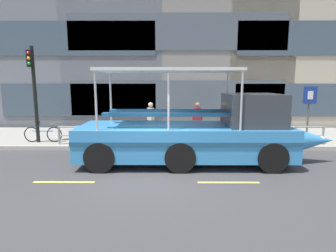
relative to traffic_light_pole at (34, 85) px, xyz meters
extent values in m
plane|color=#3D3D3F|center=(5.34, -3.81, -2.76)|extent=(120.00, 120.00, 0.00)
cube|color=#99968E|center=(5.34, 1.79, -2.67)|extent=(32.00, 4.80, 0.18)
cube|color=#B2ADA3|center=(5.34, -0.70, -2.67)|extent=(32.00, 0.18, 0.18)
cube|color=#DBD64C|center=(2.94, -4.58, -2.76)|extent=(1.80, 0.12, 0.01)
cube|color=#DBD64C|center=(7.74, -4.58, -2.76)|extent=(1.80, 0.12, 0.01)
cube|color=#3D4C5B|center=(0.46, 4.56, -0.94)|extent=(9.44, 0.06, 2.00)
cube|color=#3D4C5B|center=(0.46, 4.56, 2.70)|extent=(9.44, 0.06, 2.00)
cube|color=#4C5660|center=(6.50, 4.56, -0.82)|extent=(13.04, 0.06, 2.14)
cube|color=#4C5660|center=(6.50, 4.56, 3.08)|extent=(13.04, 0.06, 2.14)
cube|color=#3D4C5B|center=(14.17, 4.56, -0.94)|extent=(8.29, 0.06, 2.00)
cube|color=#3D4C5B|center=(14.17, 4.56, 2.70)|extent=(8.29, 0.06, 2.00)
cylinder|color=gray|center=(6.96, -0.36, -1.81)|extent=(11.63, 0.07, 0.07)
cylinder|color=gray|center=(6.96, -0.36, -2.20)|extent=(11.63, 0.06, 0.06)
cylinder|color=gray|center=(1.14, -0.36, -2.20)|extent=(0.09, 0.09, 0.78)
cylinder|color=gray|center=(3.08, -0.36, -2.20)|extent=(0.09, 0.09, 0.78)
cylinder|color=gray|center=(5.02, -0.36, -2.20)|extent=(0.09, 0.09, 0.78)
cylinder|color=gray|center=(6.96, -0.36, -2.20)|extent=(0.09, 0.09, 0.78)
cylinder|color=gray|center=(8.90, -0.36, -2.20)|extent=(0.09, 0.09, 0.78)
cylinder|color=gray|center=(10.83, -0.36, -2.20)|extent=(0.09, 0.09, 0.78)
cylinder|color=gray|center=(12.77, -0.36, -2.20)|extent=(0.09, 0.09, 0.78)
cylinder|color=black|center=(0.00, 0.06, -0.45)|extent=(0.16, 0.16, 4.28)
cube|color=black|center=(0.00, -0.14, 1.14)|extent=(0.24, 0.20, 0.72)
sphere|color=red|center=(0.00, -0.25, 1.36)|extent=(0.14, 0.14, 0.14)
sphere|color=gold|center=(0.00, -0.25, 1.14)|extent=(0.14, 0.14, 0.14)
sphere|color=green|center=(0.00, -0.25, 0.92)|extent=(0.14, 0.14, 0.14)
cylinder|color=#4C4F54|center=(12.21, -0.03, -1.33)|extent=(0.08, 0.08, 2.50)
cube|color=navy|center=(12.21, -0.08, -0.43)|extent=(0.60, 0.04, 0.76)
cube|color=white|center=(12.21, -0.10, -0.43)|extent=(0.24, 0.01, 0.36)
torus|color=black|center=(0.75, 0.06, -2.23)|extent=(0.70, 0.04, 0.70)
torus|color=black|center=(-0.29, 0.06, -2.23)|extent=(0.70, 0.04, 0.70)
cylinder|color=#1E66B2|center=(0.23, 0.06, -2.07)|extent=(0.95, 0.04, 0.04)
cylinder|color=#1E66B2|center=(0.05, 0.06, -1.93)|extent=(0.19, 0.04, 0.51)
cube|color=black|center=(0.01, 0.06, -1.65)|extent=(0.20, 0.08, 0.06)
cylinder|color=#A5A5AA|center=(0.71, 0.06, -1.73)|extent=(0.03, 0.46, 0.03)
cube|color=#388CD1|center=(6.55, -2.54, -1.94)|extent=(7.38, 2.47, 1.10)
cone|color=#388CD1|center=(11.07, -2.54, -1.94)|extent=(1.66, 1.04, 1.04)
cylinder|color=#388CD1|center=(2.86, -2.54, -1.94)|extent=(0.37, 1.04, 1.04)
cube|color=navy|center=(6.55, -3.80, -1.80)|extent=(7.38, 0.04, 0.12)
sphere|color=white|center=(11.49, -2.54, -1.89)|extent=(0.22, 0.22, 0.22)
cube|color=#33383D|center=(8.95, -2.54, -0.83)|extent=(1.85, 2.08, 1.12)
cube|color=silver|center=(6.00, -2.54, 0.53)|extent=(4.80, 2.27, 0.10)
cylinder|color=#B2B2B7|center=(8.27, -1.45, -0.46)|extent=(0.07, 0.07, 1.87)
cylinder|color=#B2B2B7|center=(8.27, -3.63, -0.46)|extent=(0.07, 0.07, 1.87)
cylinder|color=#B2B2B7|center=(6.00, -1.45, -0.46)|extent=(0.07, 0.07, 1.87)
cylinder|color=#B2B2B7|center=(6.00, -3.63, -0.46)|extent=(0.07, 0.07, 1.87)
cylinder|color=#B2B2B7|center=(3.72, -1.45, -0.46)|extent=(0.07, 0.07, 1.87)
cylinder|color=#B2B2B7|center=(3.72, -3.63, -0.46)|extent=(0.07, 0.07, 1.87)
cube|color=navy|center=(6.00, -1.95, -0.94)|extent=(4.41, 0.28, 0.12)
cube|color=navy|center=(6.00, -3.13, -0.94)|extent=(4.41, 0.28, 0.12)
cylinder|color=black|center=(9.32, -1.40, -2.26)|extent=(1.00, 0.28, 1.00)
cylinder|color=black|center=(9.32, -3.68, -2.26)|extent=(1.00, 0.28, 1.00)
cylinder|color=black|center=(6.36, -1.40, -2.26)|extent=(1.00, 0.28, 1.00)
cylinder|color=black|center=(6.36, -3.68, -2.26)|extent=(1.00, 0.28, 1.00)
cylinder|color=black|center=(3.78, -1.40, -2.26)|extent=(1.00, 0.28, 1.00)
cylinder|color=black|center=(3.78, -3.68, -2.26)|extent=(1.00, 0.28, 1.00)
cylinder|color=#1E2338|center=(9.92, 0.26, -2.19)|extent=(0.10, 0.10, 0.78)
cylinder|color=#1E2338|center=(10.07, 0.24, -2.19)|extent=(0.10, 0.10, 0.78)
cube|color=#B7B2A8|center=(9.99, 0.25, -1.52)|extent=(0.32, 0.22, 0.55)
cylinder|color=#B7B2A8|center=(9.80, 0.28, -1.55)|extent=(0.07, 0.07, 0.50)
cylinder|color=#B7B2A8|center=(10.18, 0.22, -1.55)|extent=(0.07, 0.07, 0.50)
sphere|color=tan|center=(9.99, 0.25, -1.12)|extent=(0.22, 0.22, 0.22)
cylinder|color=#47423D|center=(7.48, 1.19, -2.15)|extent=(0.11, 0.11, 0.87)
cylinder|color=#47423D|center=(7.31, 1.20, -2.15)|extent=(0.11, 0.11, 0.87)
cube|color=maroon|center=(7.40, 1.19, -1.41)|extent=(0.34, 0.22, 0.61)
cylinder|color=maroon|center=(7.61, 1.18, -1.44)|extent=(0.08, 0.08, 0.55)
cylinder|color=maroon|center=(7.18, 1.21, -1.44)|extent=(0.08, 0.08, 0.55)
sphere|color=#936B4C|center=(7.40, 1.19, -0.96)|extent=(0.24, 0.24, 0.24)
cylinder|color=black|center=(5.16, 1.10, -2.15)|extent=(0.11, 0.11, 0.87)
cylinder|color=black|center=(5.03, 1.22, -2.15)|extent=(0.11, 0.11, 0.87)
cube|color=#B7B2A8|center=(5.10, 1.16, -1.41)|extent=(0.37, 0.36, 0.62)
cylinder|color=#B7B2A8|center=(5.25, 1.01, -1.44)|extent=(0.08, 0.08, 0.55)
cylinder|color=#B7B2A8|center=(4.94, 1.31, -1.44)|extent=(0.08, 0.08, 0.55)
sphere|color=beige|center=(5.10, 1.16, -0.96)|extent=(0.24, 0.24, 0.24)
camera|label=1|loc=(6.03, -12.16, 0.10)|focal=29.18mm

